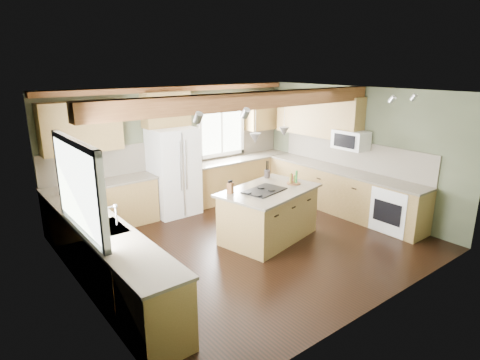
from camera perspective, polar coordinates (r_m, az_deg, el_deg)
floor at (r=7.14m, az=1.46°, el=-8.91°), size 5.60×5.60×0.00m
ceiling at (r=6.48m, az=1.63°, el=12.39°), size 5.60×5.60×0.00m
wall_back at (r=8.72m, az=-8.99°, el=4.56°), size 5.60×0.00×5.60m
wall_left at (r=5.44m, az=-21.94°, el=-3.58°), size 0.00×5.00×5.00m
wall_right at (r=8.70m, az=15.97°, el=4.11°), size 0.00×5.00×5.00m
ceiling_beam at (r=6.47m, az=1.76°, el=11.23°), size 5.55×0.26×0.26m
soffit_trim at (r=8.47m, az=-9.03°, el=12.70°), size 5.55×0.20×0.10m
backsplash_back at (r=8.72m, az=-8.92°, el=3.97°), size 5.58×0.03×0.58m
backsplash_right at (r=8.73m, az=15.60°, el=3.58°), size 0.03×3.70×0.58m
base_cab_back_left at (r=7.98m, az=-18.93°, el=-3.64°), size 2.02×0.60×0.88m
counter_back_left at (r=7.85m, az=-19.23°, el=-0.47°), size 2.06×0.64×0.04m
base_cab_back_right at (r=9.47m, az=0.01°, el=0.35°), size 2.62×0.60×0.88m
counter_back_right at (r=9.36m, az=0.01°, el=3.05°), size 2.66×0.64×0.04m
base_cab_left at (r=5.89m, az=-18.36°, el=-10.79°), size 0.60×3.70×0.88m
counter_left at (r=5.70m, az=-18.77°, el=-6.66°), size 0.64×3.74×0.04m
base_cab_right at (r=8.71m, az=14.09°, el=-1.60°), size 0.60×3.70×0.88m
counter_right at (r=8.58m, az=14.30°, el=1.33°), size 0.64×3.74×0.04m
upper_cab_back_left at (r=7.69m, az=-21.68°, el=6.99°), size 1.40×0.35×0.90m
upper_cab_over_fridge at (r=8.29m, az=-10.49°, el=9.85°), size 0.96×0.35×0.70m
upper_cab_right at (r=9.01m, az=10.98°, el=9.04°), size 0.35×2.20×0.90m
upper_cab_back_corner at (r=9.79m, az=3.35°, el=9.85°), size 0.90×0.35×0.90m
window_left at (r=5.42m, az=-22.17°, el=-0.90°), size 0.04×1.60×1.05m
window_back at (r=9.25m, az=-2.74°, el=6.99°), size 1.10×0.04×1.00m
sink at (r=5.70m, az=-18.78°, el=-6.61°), size 0.50×0.65×0.03m
faucet at (r=5.70m, az=-17.21°, el=-4.89°), size 0.02×0.02×0.28m
dishwasher at (r=4.83m, az=-12.67°, el=-16.80°), size 0.60×0.60×0.84m
oven at (r=8.02m, az=21.33°, el=-3.87°), size 0.60×0.72×0.84m
microwave at (r=8.45m, az=15.48°, el=5.53°), size 0.40×0.70×0.38m
pendant_left at (r=6.48m, az=2.18°, el=5.96°), size 0.18×0.18×0.16m
pendant_right at (r=7.14m, az=6.27°, el=6.84°), size 0.18×0.18×0.16m
refrigerator at (r=8.34m, az=-9.39°, el=1.19°), size 0.90×0.74×1.80m
island at (r=7.19m, az=4.09°, el=-4.95°), size 1.84×1.35×0.88m
island_top at (r=7.04m, az=4.16°, el=-1.46°), size 1.97×1.48×0.04m
cooktop at (r=6.92m, az=3.50°, el=-1.49°), size 0.81×0.62×0.02m
knife_block at (r=6.77m, az=-1.39°, el=-1.15°), size 0.14×0.13×0.18m
utensil_crock at (r=7.72m, az=3.90°, el=0.88°), size 0.12×0.12×0.15m
bottle_tray at (r=7.36m, az=7.67°, el=0.33°), size 0.30×0.30×0.23m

